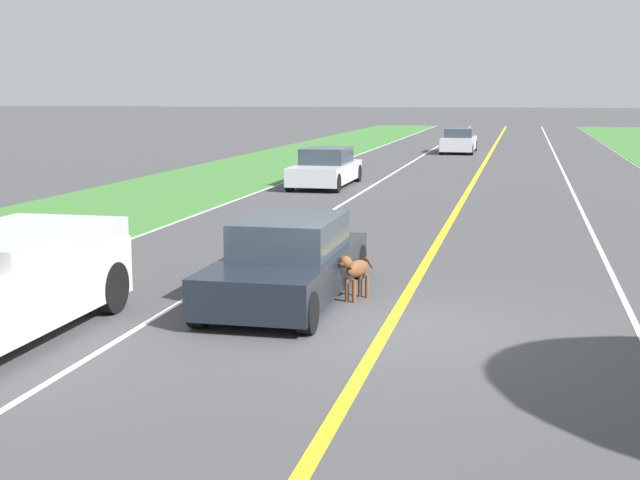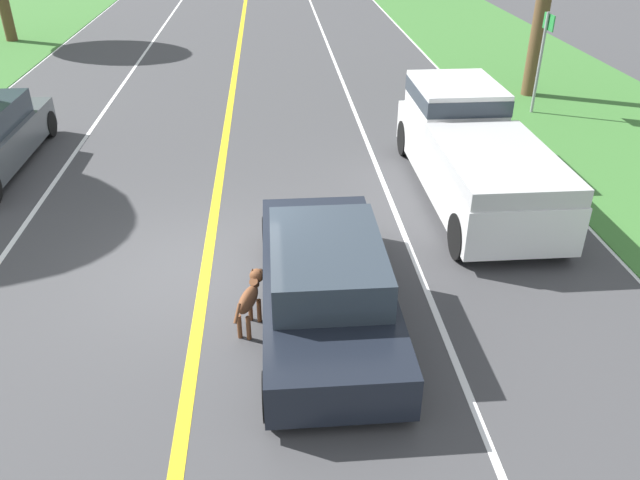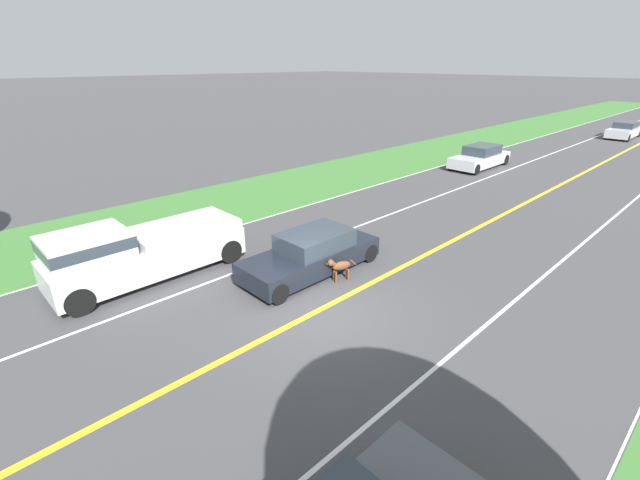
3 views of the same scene
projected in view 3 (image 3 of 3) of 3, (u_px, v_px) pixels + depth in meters
ground_plane at (320, 310)px, 11.68m from camera, size 400.00×400.00×0.00m
centre_divider_line at (320, 310)px, 11.68m from camera, size 0.18×160.00×0.01m
lane_edge_line_right at (193, 239)px, 16.32m from camera, size 0.14×160.00×0.01m
lane_edge_line_left at (615, 474)px, 7.03m from camera, size 0.14×160.00×0.01m
lane_dash_same_dir at (246, 268)px, 14.00m from camera, size 0.10×160.00×0.01m
lane_dash_oncoming at (431, 372)px, 9.35m from camera, size 0.10×160.00×0.01m
grass_verge_right at (158, 219)px, 18.30m from camera, size 6.00×160.00×0.03m
ego_car at (312, 254)px, 13.59m from camera, size 1.82×4.71×1.33m
dog at (339, 266)px, 13.00m from camera, size 0.45×1.02×0.80m
pickup_truck at (139, 251)px, 13.01m from camera, size 2.01×5.79×1.87m
car_trailing_near at (480, 157)px, 27.03m from camera, size 1.85×4.80×1.38m
car_trailing_mid at (624, 131)px, 37.33m from camera, size 1.82×4.57×1.37m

